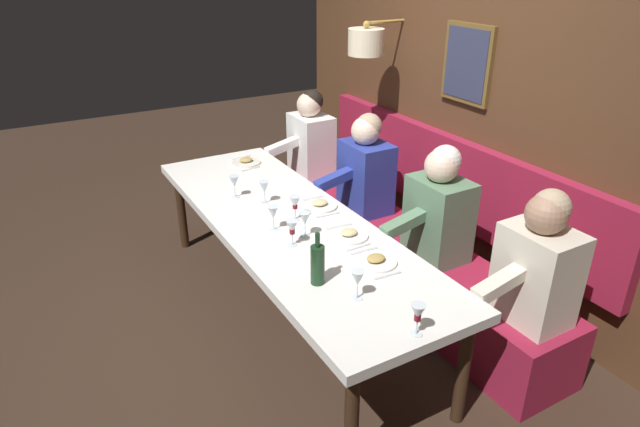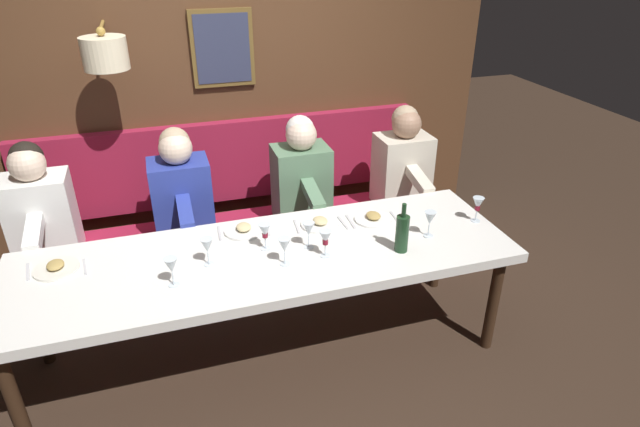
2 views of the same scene
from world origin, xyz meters
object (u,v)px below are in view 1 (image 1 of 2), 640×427
Objects in this scene: diner_near at (439,207)px; wine_glass_4 at (358,279)px; wine_glass_3 at (305,219)px; dining_table at (288,228)px; diner_middle at (365,167)px; wine_bottle at (318,264)px; wine_glass_5 at (295,203)px; wine_glass_7 at (234,182)px; diner_far at (310,137)px; wine_glass_1 at (292,228)px; wine_glass_2 at (264,188)px; diner_nearest at (538,262)px; wine_glass_6 at (418,314)px; wine_glass_0 at (273,213)px.

diner_near reaches higher than wine_glass_4.
diner_near is 0.91m from wine_glass_3.
diner_near is (0.88, -0.46, 0.13)m from dining_table.
diner_middle is 1.58m from wine_bottle.
wine_glass_5 is at bearing -153.86° from diner_middle.
diner_middle reaches higher than wine_glass_7.
wine_glass_1 is (-1.01, -1.60, 0.04)m from diner_far.
diner_far is 1.32m from wine_glass_2.
diner_middle is 0.93m from wine_glass_5.
wine_glass_5 is at bearing -68.50° from wine_glass_7.
wine_glass_7 is at bearing 120.11° from diner_nearest.
diner_near is 1.27m from wine_glass_6.
diner_middle is 1.13m from wine_glass_0.
wine_glass_6 is (0.08, -0.38, -0.00)m from wine_glass_4.
wine_glass_2 is at bearing 90.81° from wine_glass_3.
diner_middle is 1.97m from wine_glass_6.
diner_middle reaches higher than wine_glass_1.
wine_glass_7 is (-1.04, 0.12, 0.04)m from diner_middle.
diner_far is 1.29m from wine_glass_7.
wine_glass_2 is (-0.90, 0.79, 0.04)m from diner_near.
wine_glass_3 is 0.73m from wine_glass_4.
wine_bottle is at bearing -104.94° from dining_table.
wine_glass_2 is 0.58m from wine_glass_3.
wine_bottle reaches higher than wine_glass_1.
diner_middle is at bearing 36.18° from wine_glass_3.
wine_glass_4 is (-0.09, -0.73, 0.00)m from wine_glass_3.
diner_middle is at bearing 90.00° from diner_nearest.
wine_glass_5 is (0.06, 0.24, -0.00)m from wine_glass_3.
diner_middle is 2.64× the size of wine_bottle.
diner_near is at bearing -13.18° from wine_glass_3.
diner_middle is 1.24m from wine_glass_1.
wine_glass_6 is 0.55× the size of wine_bottle.
wine_glass_1 is at bearing -99.87° from wine_glass_2.
wine_glass_7 is at bearing 91.93° from wine_glass_0.
diner_far is at bearing 55.58° from dining_table.
wine_glass_1 is 1.05m from wine_glass_6.
diner_near is 1.00× the size of diner_middle.
wine_glass_5 is (0.05, -0.01, 0.17)m from dining_table.
diner_nearest is at bearing -43.47° from wine_glass_1.
wine_glass_3 is at bearing -120.03° from diner_far.
wine_glass_2 is at bearing 119.36° from diner_nearest.
diner_far is (0.00, 0.89, 0.00)m from diner_middle.
diner_far is at bearing 90.00° from diner_near.
diner_nearest is (0.88, -1.27, 0.13)m from dining_table.
wine_glass_2 is at bearing 101.34° from wine_glass_5.
wine_glass_4 is (-0.98, -0.52, 0.04)m from diner_near.
wine_glass_2 is at bearing 80.28° from wine_bottle.
wine_glass_5 is at bearing 87.04° from wine_glass_6.
wine_glass_6 is 1.88m from wine_glass_7.
wine_bottle is (-0.06, -0.67, -0.00)m from wine_glass_0.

